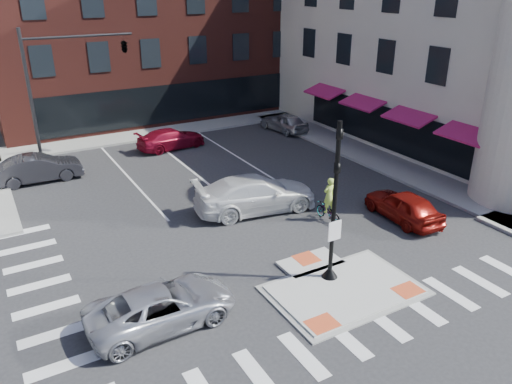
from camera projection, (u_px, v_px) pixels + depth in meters
ground at (336, 284)px, 18.38m from camera, size 120.00×120.00×0.00m
refuge_island at (340, 287)px, 18.15m from camera, size 5.40×4.65×0.13m
sidewalk_e at (373, 157)px, 31.25m from camera, size 3.00×24.00×0.15m
sidewalk_n at (184, 128)px, 37.26m from camera, size 26.00×3.00×0.15m
building_n at (134, 11)px, 42.17m from camera, size 24.40×18.40×15.50m
building_e at (488, 15)px, 34.19m from camera, size 21.90×23.90×17.70m
building_far_left at (22, 30)px, 56.03m from camera, size 10.00×12.00×10.00m
building_far_right at (129, 15)px, 63.16m from camera, size 12.00×12.00×12.00m
signal_pole at (333, 223)px, 17.76m from camera, size 0.60×0.60×5.98m
mast_arm_signal at (100, 57)px, 28.69m from camera, size 6.10×2.24×8.00m
silver_suv at (162, 306)px, 16.04m from camera, size 4.93×2.39×1.35m
red_sedan at (403, 206)px, 23.06m from camera, size 1.88×4.21×1.41m
white_pickup at (256, 194)px, 23.92m from camera, size 6.24×3.28×1.72m
bg_car_dark at (38, 168)px, 27.44m from camera, size 4.61×1.71×1.50m
bg_car_silver at (284, 122)px, 36.48m from camera, size 2.21×4.23×1.37m
bg_car_red at (171, 139)px, 32.80m from camera, size 4.73×2.35×1.32m
cyclist at (328, 207)px, 22.91m from camera, size 0.64×1.69×2.13m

